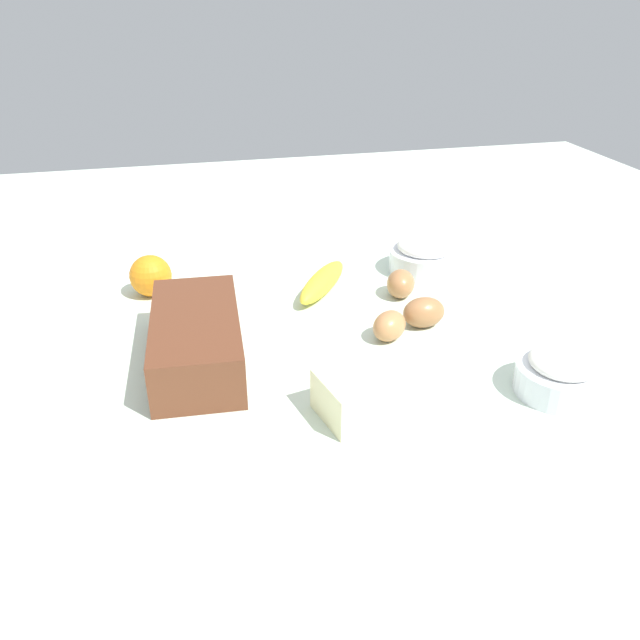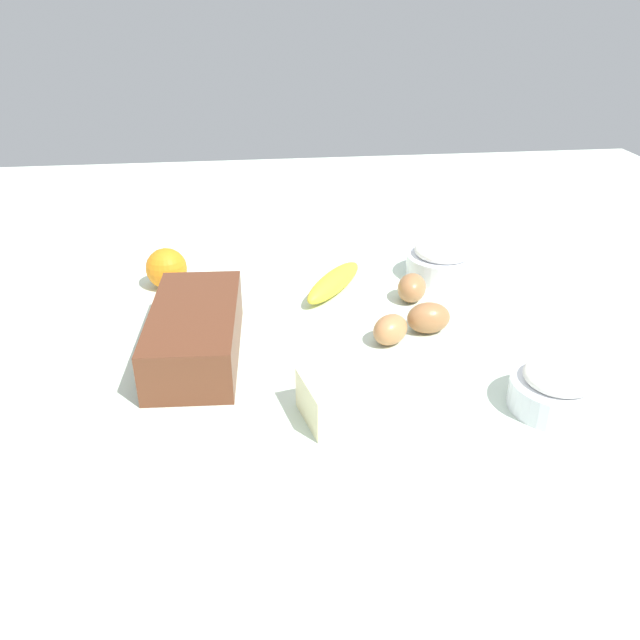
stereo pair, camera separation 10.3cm
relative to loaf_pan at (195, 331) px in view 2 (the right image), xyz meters
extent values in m
cube|color=silver|center=(0.02, -0.20, -0.05)|extent=(2.40, 2.40, 0.02)
cube|color=brown|center=(0.00, 0.00, 0.00)|extent=(0.29, 0.15, 0.08)
cube|color=black|center=(0.00, 0.00, 0.00)|extent=(0.27, 0.13, 0.07)
cylinder|color=white|center=(-0.20, -0.49, -0.02)|extent=(0.13, 0.13, 0.04)
torus|color=white|center=(-0.20, -0.49, 0.00)|extent=(0.13, 0.13, 0.01)
ellipsoid|color=white|center=(-0.20, -0.49, 0.01)|extent=(0.10, 0.10, 0.03)
cylinder|color=white|center=(0.25, -0.47, -0.02)|extent=(0.14, 0.14, 0.04)
torus|color=white|center=(0.25, -0.47, 0.00)|extent=(0.14, 0.14, 0.01)
ellipsoid|color=white|center=(0.25, -0.47, 0.01)|extent=(0.11, 0.11, 0.04)
ellipsoid|color=yellow|center=(0.20, -0.24, -0.02)|extent=(0.18, 0.15, 0.04)
sphere|color=orange|center=(0.26, 0.07, 0.00)|extent=(0.08, 0.08, 0.08)
cube|color=#F4EDB2|center=(-0.19, -0.18, -0.01)|extent=(0.10, 0.08, 0.06)
ellipsoid|color=#A36E42|center=(0.03, -0.38, -0.02)|extent=(0.06, 0.08, 0.05)
ellipsoid|color=#BA7E4C|center=(0.00, -0.31, -0.02)|extent=(0.08, 0.08, 0.05)
ellipsoid|color=#AB7345|center=(0.15, -0.38, -0.02)|extent=(0.08, 0.07, 0.05)
camera|label=1|loc=(-0.87, 0.01, 0.48)|focal=36.16mm
camera|label=2|loc=(-0.88, -0.09, 0.48)|focal=36.16mm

